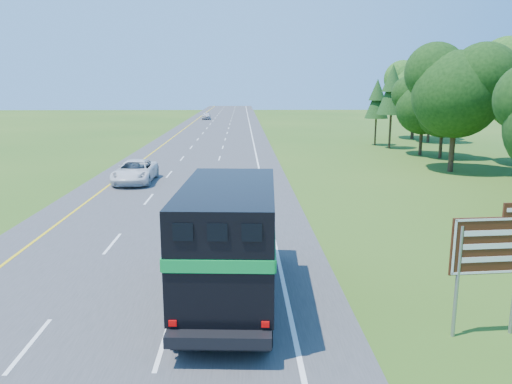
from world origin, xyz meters
The scene contains 6 objects.
road centered at (0.00, 50.00, 0.02)m, with size 15.00×260.00×0.04m, color #38383A.
lane_markings centered at (0.00, 50.00, 0.04)m, with size 11.15×260.00×0.01m.
horse_truck centered at (3.64, 13.94, 2.17)m, with size 3.27×9.13×3.98m.
white_suv centered at (-3.83, 34.73, 0.85)m, with size 2.68×5.82×1.62m, color silver.
far_car centered at (-3.51, 105.84, 0.79)m, with size 1.77×4.39×1.50m, color #BCBCC3.
exit_sign centered at (10.93, 11.30, 2.52)m, with size 2.29×0.25×3.88m.
Camera 1 is at (4.03, -1.68, 6.99)m, focal length 35.00 mm.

